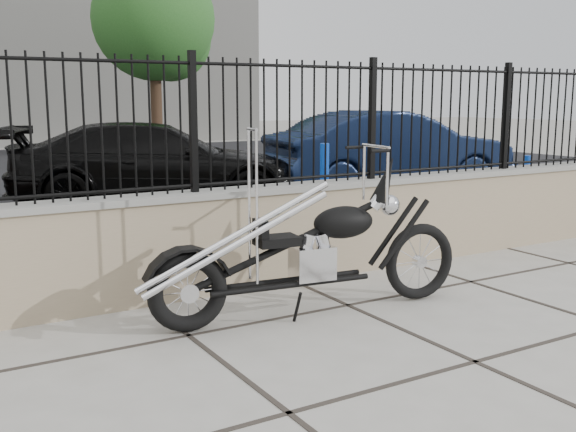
# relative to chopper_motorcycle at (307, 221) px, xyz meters

# --- Properties ---
(ground_plane) EXTENTS (90.00, 90.00, 0.00)m
(ground_plane) POSITION_rel_chopper_motorcycle_xyz_m (0.46, -1.46, -0.80)
(ground_plane) COLOR #99968E
(ground_plane) RESTS_ON ground
(parking_lot) EXTENTS (30.00, 30.00, 0.00)m
(parking_lot) POSITION_rel_chopper_motorcycle_xyz_m (0.46, 11.04, -0.80)
(parking_lot) COLOR black
(parking_lot) RESTS_ON ground
(retaining_wall) EXTENTS (14.00, 0.36, 0.96)m
(retaining_wall) POSITION_rel_chopper_motorcycle_xyz_m (0.46, 1.04, -0.32)
(retaining_wall) COLOR gray
(retaining_wall) RESTS_ON ground_plane
(iron_fence) EXTENTS (14.00, 0.08, 1.20)m
(iron_fence) POSITION_rel_chopper_motorcycle_xyz_m (0.46, 1.04, 0.76)
(iron_fence) COLOR black
(iron_fence) RESTS_ON retaining_wall
(chopper_motorcycle) EXTENTS (2.71, 0.80, 1.60)m
(chopper_motorcycle) POSITION_rel_chopper_motorcycle_xyz_m (0.00, 0.00, 0.00)
(chopper_motorcycle) COLOR black
(chopper_motorcycle) RESTS_ON ground_plane
(car_black) EXTENTS (5.20, 3.45, 1.40)m
(car_black) POSITION_rel_chopper_motorcycle_xyz_m (1.00, 6.34, -0.10)
(car_black) COLOR black
(car_black) RESTS_ON parking_lot
(car_blue) EXTENTS (4.95, 2.35, 1.57)m
(car_blue) POSITION_rel_chopper_motorcycle_xyz_m (5.39, 5.51, -0.02)
(car_blue) COLOR black
(car_blue) RESTS_ON parking_lot
(bollard_b) EXTENTS (0.17, 0.17, 1.14)m
(bollard_b) POSITION_rel_chopper_motorcycle_xyz_m (2.66, 3.71, -0.23)
(bollard_b) COLOR blue
(bollard_b) RESTS_ON ground_plane
(bollard_c) EXTENTS (0.12, 0.12, 0.89)m
(bollard_c) POSITION_rel_chopper_motorcycle_xyz_m (5.95, 2.76, -0.36)
(bollard_c) COLOR #0A59A3
(bollard_c) RESTS_ON ground_plane
(tree_right) EXTENTS (3.60, 3.60, 6.07)m
(tree_right) POSITION_rel_chopper_motorcycle_xyz_m (4.18, 15.05, 3.45)
(tree_right) COLOR #382619
(tree_right) RESTS_ON ground_plane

